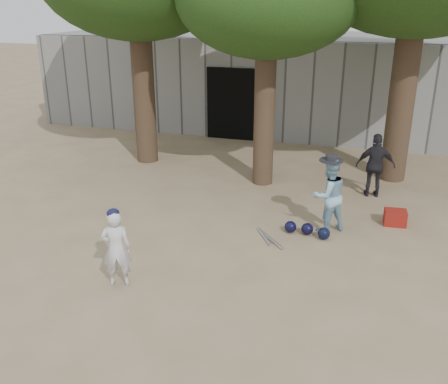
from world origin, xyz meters
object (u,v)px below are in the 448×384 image
(spectator_blue, at_px, (328,195))
(red_bag, at_px, (395,218))
(boy_player, at_px, (116,249))
(spectator_dark, at_px, (375,166))

(spectator_blue, height_order, red_bag, spectator_blue)
(boy_player, height_order, spectator_blue, spectator_blue)
(boy_player, relative_size, red_bag, 2.96)
(spectator_blue, xyz_separation_m, red_bag, (1.27, 0.64, -0.57))
(red_bag, bearing_deg, spectator_blue, -153.42)
(spectator_dark, relative_size, red_bag, 3.42)
(spectator_dark, bearing_deg, red_bag, 100.83)
(spectator_blue, distance_m, spectator_dark, 2.24)
(boy_player, distance_m, spectator_blue, 4.10)
(spectator_blue, bearing_deg, spectator_dark, -148.06)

